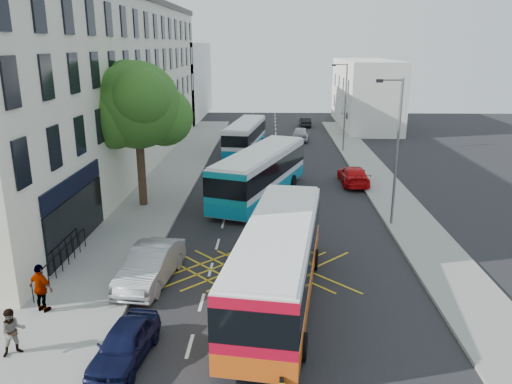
# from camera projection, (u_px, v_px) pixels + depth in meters

# --- Properties ---
(ground) EXTENTS (120.00, 120.00, 0.00)m
(ground) POSITION_uv_depth(u_px,v_px,m) (284.00, 348.00, 16.81)
(ground) COLOR black
(ground) RESTS_ON ground
(pavement_left) EXTENTS (5.00, 70.00, 0.15)m
(pavement_left) POSITION_uv_depth(u_px,v_px,m) (144.00, 205.00, 31.41)
(pavement_left) COLOR gray
(pavement_left) RESTS_ON ground
(pavement_right) EXTENTS (3.00, 70.00, 0.15)m
(pavement_right) POSITION_uv_depth(u_px,v_px,m) (399.00, 208.00, 30.93)
(pavement_right) COLOR gray
(pavement_right) RESTS_ON ground
(terrace_main) EXTENTS (8.30, 45.00, 13.50)m
(terrace_main) POSITION_uv_depth(u_px,v_px,m) (98.00, 85.00, 38.76)
(terrace_main) COLOR beige
(terrace_main) RESTS_ON ground
(terrace_far) EXTENTS (8.00, 20.00, 10.00)m
(terrace_far) POSITION_uv_depth(u_px,v_px,m) (174.00, 81.00, 68.49)
(terrace_far) COLOR silver
(terrace_far) RESTS_ON ground
(building_right) EXTENTS (6.00, 18.00, 8.00)m
(building_right) POSITION_uv_depth(u_px,v_px,m) (365.00, 93.00, 61.32)
(building_right) COLOR silver
(building_right) RESTS_ON ground
(street_tree) EXTENTS (6.30, 5.70, 8.80)m
(street_tree) POSITION_uv_depth(u_px,v_px,m) (137.00, 106.00, 29.61)
(street_tree) COLOR #382619
(street_tree) RESTS_ON pavement_left
(lamp_near) EXTENTS (1.45, 0.15, 8.00)m
(lamp_near) POSITION_uv_depth(u_px,v_px,m) (396.00, 145.00, 26.80)
(lamp_near) COLOR slate
(lamp_near) RESTS_ON pavement_right
(lamp_far) EXTENTS (1.45, 0.15, 8.00)m
(lamp_far) POSITION_uv_depth(u_px,v_px,m) (344.00, 103.00, 45.96)
(lamp_far) COLOR slate
(lamp_far) RESTS_ON pavement_right
(railings) EXTENTS (0.08, 5.60, 1.14)m
(railings) POSITION_uv_depth(u_px,v_px,m) (62.00, 259.00, 21.97)
(railings) COLOR black
(railings) RESTS_ON pavement_left
(bus_near) EXTENTS (4.18, 11.62, 3.20)m
(bus_near) POSITION_uv_depth(u_px,v_px,m) (278.00, 261.00, 19.51)
(bus_near) COLOR silver
(bus_near) RESTS_ON ground
(bus_mid) EXTENTS (6.26, 11.66, 3.21)m
(bus_mid) POSITION_uv_depth(u_px,v_px,m) (260.00, 173.00, 32.74)
(bus_mid) COLOR silver
(bus_mid) RESTS_ON ground
(bus_far) EXTENTS (3.67, 10.28, 2.83)m
(bus_far) POSITION_uv_depth(u_px,v_px,m) (245.00, 136.00, 47.11)
(bus_far) COLOR silver
(bus_far) RESTS_ON ground
(motorbike) EXTENTS (0.67, 2.27, 2.01)m
(motorbike) POSITION_uv_depth(u_px,v_px,m) (281.00, 354.00, 14.88)
(motorbike) COLOR black
(motorbike) RESTS_ON ground
(parked_car_blue) EXTENTS (1.85, 3.75, 1.23)m
(parked_car_blue) POSITION_uv_depth(u_px,v_px,m) (125.00, 344.00, 15.99)
(parked_car_blue) COLOR black
(parked_car_blue) RESTS_ON ground
(parked_car_silver) EXTENTS (2.30, 4.97, 1.58)m
(parked_car_silver) POSITION_uv_depth(u_px,v_px,m) (150.00, 265.00, 21.23)
(parked_car_silver) COLOR #939699
(parked_car_silver) RESTS_ON ground
(red_hatchback) EXTENTS (1.91, 4.60, 1.33)m
(red_hatchback) POSITION_uv_depth(u_px,v_px,m) (353.00, 175.00, 36.22)
(red_hatchback) COLOR red
(red_hatchback) RESTS_ON ground
(distant_car_grey) EXTENTS (2.31, 4.37, 1.17)m
(distant_car_grey) POSITION_uv_depth(u_px,v_px,m) (253.00, 129.00, 56.65)
(distant_car_grey) COLOR #3E4046
(distant_car_grey) RESTS_ON ground
(distant_car_silver) EXTENTS (2.03, 4.39, 1.46)m
(distant_car_silver) POSITION_uv_depth(u_px,v_px,m) (300.00, 134.00, 52.72)
(distant_car_silver) COLOR #B0B2B8
(distant_car_silver) RESTS_ON ground
(distant_car_dark) EXTENTS (1.35, 3.59, 1.17)m
(distant_car_dark) POSITION_uv_depth(u_px,v_px,m) (305.00, 122.00, 61.75)
(distant_car_dark) COLOR black
(distant_car_dark) RESTS_ON ground
(pedestrian_near) EXTENTS (0.99, 0.94, 1.61)m
(pedestrian_near) POSITION_uv_depth(u_px,v_px,m) (13.00, 332.00, 16.02)
(pedestrian_near) COLOR gray
(pedestrian_near) RESTS_ON pavement_left
(pedestrian_far) EXTENTS (1.21, 0.86, 1.90)m
(pedestrian_far) POSITION_uv_depth(u_px,v_px,m) (41.00, 288.00, 18.58)
(pedestrian_far) COLOR gray
(pedestrian_far) RESTS_ON pavement_left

